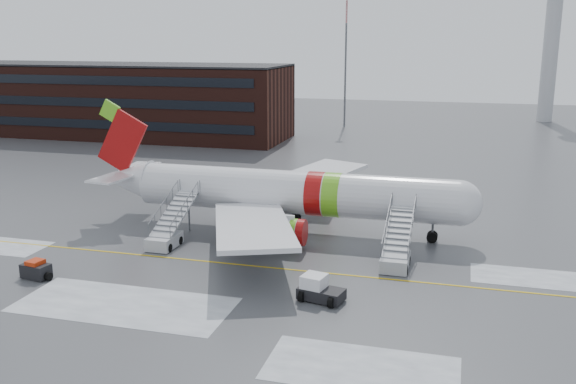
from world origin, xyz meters
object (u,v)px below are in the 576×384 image
(airstair_aft, at_px, (168,232))
(baggage_tractor, at_px, (36,270))
(airliner, at_px, (284,193))
(airstair_fwd, at_px, (397,252))
(pushback_tug, at_px, (319,289))

(airstair_aft, xyz_separation_m, baggage_tractor, (-5.76, -9.45, -0.50))
(airliner, height_order, airstair_fwd, airliner)
(airliner, distance_m, airstair_fwd, 12.71)
(airstair_aft, bearing_deg, airstair_fwd, 0.00)
(airstair_aft, distance_m, pushback_tug, 16.56)
(baggage_tractor, bearing_deg, airstair_fwd, 21.10)
(pushback_tug, relative_size, baggage_tractor, 1.20)
(pushback_tug, bearing_deg, airliner, 114.08)
(baggage_tractor, bearing_deg, pushback_tug, 4.28)
(airstair_aft, bearing_deg, pushback_tug, -28.62)
(pushback_tug, distance_m, baggage_tractor, 20.36)
(airstair_aft, xyz_separation_m, pushback_tug, (14.54, -7.93, -0.32))
(airstair_fwd, distance_m, airstair_aft, 18.72)
(airstair_aft, height_order, pushback_tug, airstair_aft)
(airliner, xyz_separation_m, pushback_tug, (6.47, -14.47, -2.68))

